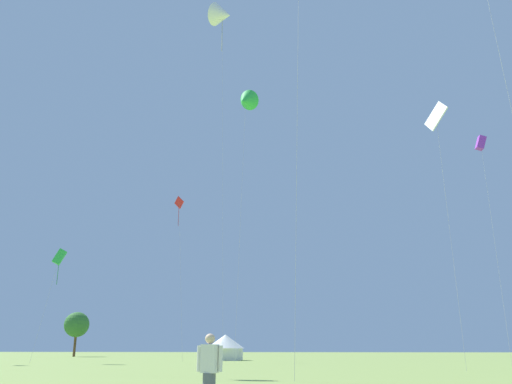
{
  "coord_description": "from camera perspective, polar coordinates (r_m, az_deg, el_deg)",
  "views": [
    {
      "loc": [
        5.06,
        -4.79,
        1.42
      ],
      "look_at": [
        0.0,
        32.0,
        12.45
      ],
      "focal_mm": 36.97,
      "sensor_mm": 36.0,
      "label": 1
    }
  ],
  "objects": [
    {
      "name": "festival_tent_left",
      "position": [
        66.86,
        -3.34,
        -16.3
      ],
      "size": [
        4.66,
        4.66,
        3.03
      ],
      "color": "white",
      "rests_on": "ground"
    },
    {
      "name": "person_spectator",
      "position": [
        12.16,
        -5.08,
        -19.17
      ],
      "size": [
        0.57,
        0.31,
        1.73
      ],
      "color": "#565B66",
      "rests_on": "ground"
    },
    {
      "name": "kite_white_delta",
      "position": [
        63.21,
        -3.66,
        18.58
      ],
      "size": [
        3.62,
        3.39,
        39.37
      ],
      "color": "white",
      "rests_on": "ground"
    },
    {
      "name": "kite_white_diamond",
      "position": [
        43.06,
        18.91,
        7.65
      ],
      "size": [
        1.33,
        3.07,
        19.91
      ],
      "color": "white",
      "rests_on": "ground"
    },
    {
      "name": "kite_purple_box",
      "position": [
        53.18,
        23.15,
        4.81
      ],
      "size": [
        1.07,
        2.36,
        20.37
      ],
      "color": "purple",
      "rests_on": "ground"
    },
    {
      "name": "kite_green_delta",
      "position": [
        60.65,
        -1.13,
        9.85
      ],
      "size": [
        3.19,
        3.46,
        29.87
      ],
      "color": "green",
      "rests_on": "ground"
    },
    {
      "name": "tree_distant_left",
      "position": [
        101.24,
        -18.83,
        -13.44
      ],
      "size": [
        4.34,
        4.34,
        7.6
      ],
      "color": "brown",
      "rests_on": "ground"
    },
    {
      "name": "kite_green_box",
      "position": [
        59.54,
        -20.49,
        -6.61
      ],
      "size": [
        1.88,
        2.2,
        11.52
      ],
      "color": "green",
      "rests_on": "ground"
    },
    {
      "name": "kite_red_diamond",
      "position": [
        66.82,
        -8.31,
        -1.7
      ],
      "size": [
        2.54,
        2.54,
        19.86
      ],
      "color": "red",
      "rests_on": "ground"
    }
  ]
}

